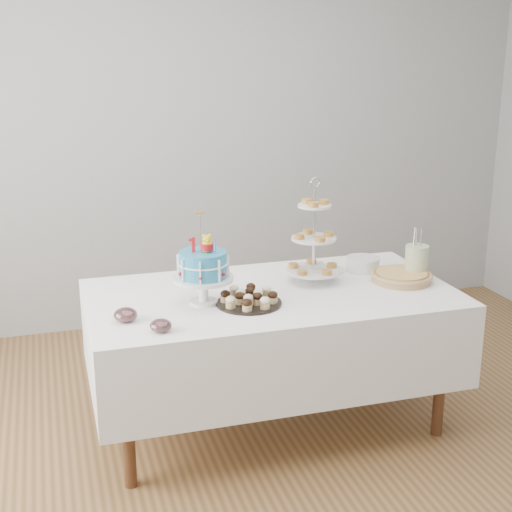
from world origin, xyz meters
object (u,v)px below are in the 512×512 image
object	(u,v)px
jam_bowl_a	(161,326)
jam_bowl_b	(126,315)
pastry_plate	(325,269)
tiered_stand	(314,239)
plate_stack	(363,264)
utensil_pitcher	(417,261)
birthday_cake	(203,280)
cupcake_tray	(249,297)
table	(271,332)
pie	(402,276)

from	to	relation	value
jam_bowl_a	jam_bowl_b	distance (m)	0.22
pastry_plate	jam_bowl_a	xyz separation A→B (m)	(-1.05, -0.63, 0.01)
tiered_stand	jam_bowl_b	world-z (taller)	tiered_stand
plate_stack	utensil_pitcher	world-z (taller)	utensil_pitcher
birthday_cake	jam_bowl_b	bearing A→B (deg)	-143.65
cupcake_tray	plate_stack	distance (m)	0.86
birthday_cake	cupcake_tray	world-z (taller)	birthday_cake
jam_bowl_a	table	bearing A→B (deg)	29.66
table	pie	distance (m)	0.78
pie	jam_bowl_a	xyz separation A→B (m)	(-1.38, -0.33, -0.00)
tiered_stand	jam_bowl_a	distance (m)	1.05
tiered_stand	jam_bowl_a	size ratio (longest dim) A/B	5.78
jam_bowl_b	birthday_cake	bearing A→B (deg)	17.52
pastry_plate	jam_bowl_b	distance (m)	1.27
tiered_stand	jam_bowl_b	bearing A→B (deg)	-164.27
birthday_cake	tiered_stand	world-z (taller)	tiered_stand
birthday_cake	jam_bowl_b	distance (m)	0.43
birthday_cake	pastry_plate	world-z (taller)	birthday_cake
pastry_plate	cupcake_tray	bearing A→B (deg)	-144.79
birthday_cake	tiered_stand	bearing A→B (deg)	33.42
birthday_cake	utensil_pitcher	xyz separation A→B (m)	(1.22, 0.06, -0.02)
plate_stack	pastry_plate	xyz separation A→B (m)	(-0.22, 0.04, -0.02)
jam_bowl_b	utensil_pitcher	xyz separation A→B (m)	(1.63, 0.19, 0.07)
cupcake_tray	tiered_stand	bearing A→B (deg)	29.20
pie	jam_bowl_b	bearing A→B (deg)	-174.08
table	birthday_cake	size ratio (longest dim) A/B	4.14
jam_bowl_b	utensil_pitcher	size ratio (longest dim) A/B	0.39
table	jam_bowl_b	world-z (taller)	jam_bowl_b
birthday_cake	jam_bowl_b	size ratio (longest dim) A/B	4.14
table	utensil_pitcher	distance (m)	0.90
tiered_stand	jam_bowl_a	bearing A→B (deg)	-152.92
pie	cupcake_tray	bearing A→B (deg)	-173.41
pie	utensil_pitcher	size ratio (longest dim) A/B	1.18
pastry_plate	jam_bowl_a	world-z (taller)	jam_bowl_a
cupcake_tray	plate_stack	world-z (taller)	same
jam_bowl_b	cupcake_tray	bearing A→B (deg)	4.94
jam_bowl_a	plate_stack	bearing A→B (deg)	24.68
birthday_cake	tiered_stand	distance (m)	0.68
plate_stack	utensil_pitcher	distance (m)	0.32
pie	jam_bowl_b	world-z (taller)	jam_bowl_b
birthday_cake	cupcake_tray	size ratio (longest dim) A/B	1.41
table	pastry_plate	world-z (taller)	pastry_plate
utensil_pitcher	birthday_cake	bearing A→B (deg)	-175.34
cupcake_tray	plate_stack	bearing A→B (deg)	24.42
pie	tiered_stand	world-z (taller)	tiered_stand
birthday_cake	jam_bowl_a	bearing A→B (deg)	-112.86
pastry_plate	jam_bowl_b	bearing A→B (deg)	-159.05
birthday_cake	plate_stack	bearing A→B (deg)	34.60
jam_bowl_a	jam_bowl_b	xyz separation A→B (m)	(-0.14, 0.17, 0.00)
cupcake_tray	pastry_plate	bearing A→B (deg)	35.21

